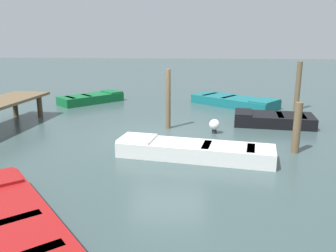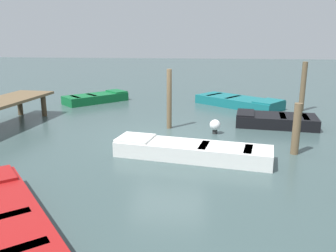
{
  "view_description": "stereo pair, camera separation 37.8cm",
  "coord_description": "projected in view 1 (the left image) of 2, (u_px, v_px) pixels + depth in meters",
  "views": [
    {
      "loc": [
        -10.81,
        -0.79,
        3.17
      ],
      "look_at": [
        0.0,
        0.0,
        0.35
      ],
      "focal_mm": 37.24,
      "sensor_mm": 36.0,
      "label": 1
    },
    {
      "loc": [
        -10.78,
        -1.16,
        3.17
      ],
      "look_at": [
        0.0,
        0.0,
        0.35
      ],
      "focal_mm": 37.24,
      "sensor_mm": 36.0,
      "label": 2
    }
  ],
  "objects": [
    {
      "name": "rowboat_white",
      "position": [
        193.0,
        150.0,
        9.27
      ],
      "size": [
        1.73,
        4.25,
        0.46
      ],
      "rotation": [
        0.0,
        0.0,
        1.39
      ],
      "color": "silver",
      "rests_on": "ground_plane"
    },
    {
      "name": "mooring_piling_mid_left",
      "position": [
        168.0,
        99.0,
        12.05
      ],
      "size": [
        0.17,
        0.17,
        2.07
      ],
      "primitive_type": "cylinder",
      "color": "brown",
      "rests_on": "ground_plane"
    },
    {
      "name": "rowboat_green",
      "position": [
        91.0,
        98.0,
        16.91
      ],
      "size": [
        3.0,
        2.95,
        0.46
      ],
      "rotation": [
        0.0,
        0.0,
        5.52
      ],
      "color": "#0F602D",
      "rests_on": "ground_plane"
    },
    {
      "name": "rowboat_black",
      "position": [
        273.0,
        119.0,
        12.69
      ],
      "size": [
        1.74,
        2.95,
        0.46
      ],
      "rotation": [
        0.0,
        0.0,
        1.44
      ],
      "color": "black",
      "rests_on": "ground_plane"
    },
    {
      "name": "marker_buoy",
      "position": [
        214.0,
        125.0,
        11.59
      ],
      "size": [
        0.36,
        0.36,
        0.48
      ],
      "color": "#262626",
      "rests_on": "ground_plane"
    },
    {
      "name": "rowboat_teal",
      "position": [
        235.0,
        101.0,
        16.16
      ],
      "size": [
        3.62,
        4.02,
        0.46
      ],
      "rotation": [
        0.0,
        0.0,
        4.04
      ],
      "color": "#14666B",
      "rests_on": "ground_plane"
    },
    {
      "name": "rowboat_red",
      "position": [
        0.0,
        224.0,
        5.64
      ],
      "size": [
        3.89,
        3.61,
        0.46
      ],
      "rotation": [
        0.0,
        0.0,
        0.7
      ],
      "color": "maroon",
      "rests_on": "ground_plane"
    },
    {
      "name": "ground_plane",
      "position": [
        168.0,
        136.0,
        11.29
      ],
      "size": [
        80.0,
        80.0,
        0.0
      ],
      "primitive_type": "plane",
      "color": "#384C4C"
    },
    {
      "name": "mooring_piling_center",
      "position": [
        297.0,
        128.0,
        9.57
      ],
      "size": [
        0.21,
        0.21,
        1.42
      ],
      "primitive_type": "cylinder",
      "color": "brown",
      "rests_on": "ground_plane"
    },
    {
      "name": "mooring_piling_near_left",
      "position": [
        298.0,
        86.0,
        15.07
      ],
      "size": [
        0.22,
        0.22,
        2.11
      ],
      "primitive_type": "cylinder",
      "color": "brown",
      "rests_on": "ground_plane"
    }
  ]
}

